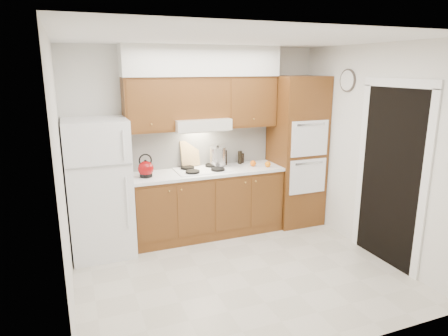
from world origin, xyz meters
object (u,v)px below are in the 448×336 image
Objects in this scene: oven_cabinet at (296,151)px; stock_pot at (218,156)px; fridge at (99,188)px; kettle at (146,169)px.

oven_cabinet is 1.21m from stock_pot.
fridge is at bearing -173.48° from stock_pot.
fridge is 7.09× the size of stock_pot.
stock_pot is (1.06, 0.18, 0.04)m from kettle.
oven_cabinet reaches higher than kettle.
oven_cabinet is 10.83× the size of kettle.
stock_pot is at bearing 6.52° from fridge.
kettle is 0.84× the size of stock_pot.
oven_cabinet is 9.07× the size of stock_pot.
oven_cabinet is (2.85, 0.03, 0.24)m from fridge.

